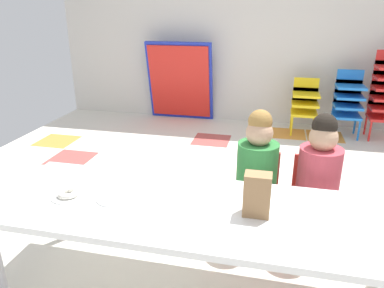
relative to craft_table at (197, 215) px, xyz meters
name	(u,v)px	position (x,y,z in m)	size (l,w,h in m)	color
ground_plane	(228,227)	(0.09, 0.71, -0.52)	(5.51, 5.51, 0.02)	silver
back_wall	(261,16)	(0.09, 3.45, 0.89)	(5.51, 0.10, 2.79)	beige
craft_table	(197,215)	(0.00, 0.00, 0.00)	(2.16, 0.72, 0.55)	white
seated_child_near_camera	(257,166)	(0.27, 0.59, 0.05)	(0.32, 0.32, 0.92)	red
seated_child_middle_seat	(319,171)	(0.65, 0.59, 0.05)	(0.32, 0.32, 0.92)	red
kid_chair_yellow_stack	(305,102)	(0.71, 3.05, -0.11)	(0.32, 0.30, 0.68)	yellow
kid_chair_blue_stack	(348,99)	(1.21, 3.05, -0.05)	(0.32, 0.30, 0.80)	blue
folded_activity_table	(180,82)	(-0.95, 3.25, 0.03)	(0.90, 0.29, 1.09)	#1E33BF
paper_bag_brown	(257,195)	(0.30, 0.00, 0.15)	(0.13, 0.09, 0.22)	#9E754C
paper_plate_near_edge	(69,196)	(-0.70, -0.04, 0.04)	(0.18, 0.18, 0.01)	white
paper_plate_center_table	(113,198)	(-0.45, -0.01, 0.04)	(0.18, 0.18, 0.01)	white
donut_powdered_on_plate	(68,193)	(-0.70, -0.04, 0.07)	(0.12, 0.12, 0.03)	white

